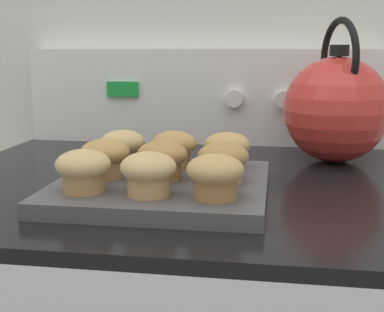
% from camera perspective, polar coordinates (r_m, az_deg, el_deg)
% --- Properties ---
extents(wall_back, '(8.00, 0.05, 2.40)m').
position_cam_1_polar(wall_back, '(1.22, 1.62, 14.11)').
color(wall_back, silver).
rests_on(wall_back, ground_plane).
extents(control_panel, '(0.77, 0.07, 0.20)m').
position_cam_1_polar(control_panel, '(1.18, 1.30, 6.37)').
color(control_panel, white).
rests_on(control_panel, stove_range).
extents(muffin_pan, '(0.30, 0.30, 0.02)m').
position_cam_1_polar(muffin_pan, '(0.77, -3.07, -3.28)').
color(muffin_pan, '#4C4C51').
rests_on(muffin_pan, stove_range).
extents(muffin_r0_c0, '(0.07, 0.07, 0.06)m').
position_cam_1_polar(muffin_r0_c0, '(0.71, -11.52, -1.40)').
color(muffin_r0_c0, '#A37A4C').
rests_on(muffin_r0_c0, muffin_pan).
extents(muffin_r0_c1, '(0.07, 0.07, 0.06)m').
position_cam_1_polar(muffin_r0_c1, '(0.68, -4.62, -1.74)').
color(muffin_r0_c1, tan).
rests_on(muffin_r0_c1, muffin_pan).
extents(muffin_r0_c2, '(0.07, 0.07, 0.06)m').
position_cam_1_polar(muffin_r0_c2, '(0.66, 2.48, -2.04)').
color(muffin_r0_c2, olive).
rests_on(muffin_r0_c2, muffin_pan).
extents(muffin_r1_c0, '(0.07, 0.07, 0.06)m').
position_cam_1_polar(muffin_r1_c0, '(0.78, -9.25, -0.09)').
color(muffin_r1_c0, tan).
rests_on(muffin_r1_c0, muffin_pan).
extents(muffin_r1_c1, '(0.07, 0.07, 0.06)m').
position_cam_1_polar(muffin_r1_c1, '(0.76, -3.02, -0.32)').
color(muffin_r1_c1, olive).
rests_on(muffin_r1_c1, muffin_pan).
extents(muffin_r1_c2, '(0.07, 0.07, 0.06)m').
position_cam_1_polar(muffin_r1_c2, '(0.75, 3.33, -0.51)').
color(muffin_r1_c2, '#A37A4C').
rests_on(muffin_r1_c2, muffin_pan).
extents(muffin_r2_c0, '(0.07, 0.07, 0.06)m').
position_cam_1_polar(muffin_r2_c0, '(0.86, -7.42, 1.04)').
color(muffin_r2_c0, olive).
rests_on(muffin_r2_c0, muffin_pan).
extents(muffin_r2_c1, '(0.07, 0.07, 0.06)m').
position_cam_1_polar(muffin_r2_c1, '(0.84, -1.79, 0.89)').
color(muffin_r2_c1, '#A37A4C').
rests_on(muffin_r2_c1, muffin_pan).
extents(muffin_r2_c2, '(0.07, 0.07, 0.06)m').
position_cam_1_polar(muffin_r2_c2, '(0.83, 3.78, 0.74)').
color(muffin_r2_c2, tan).
rests_on(muffin_r2_c2, muffin_pan).
extents(tea_kettle, '(0.19, 0.22, 0.26)m').
position_cam_1_polar(tea_kettle, '(1.01, 15.12, 5.02)').
color(tea_kettle, red).
rests_on(tea_kettle, stove_range).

